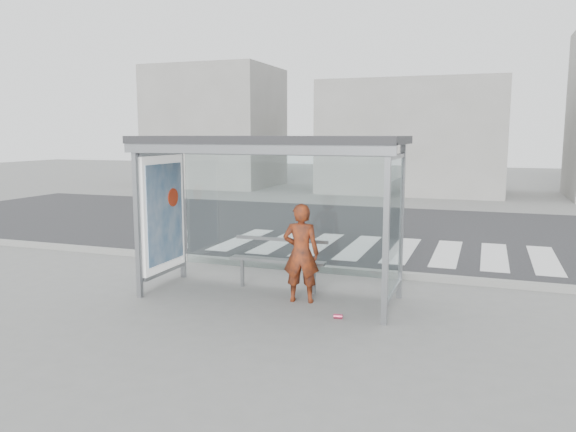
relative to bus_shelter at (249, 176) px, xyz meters
The scene contains 10 objects.
ground 2.02m from the bus_shelter, ahead, with size 80.00×80.00×0.00m, color slate.
road 7.22m from the bus_shelter, 86.94° to the left, with size 30.00×10.00×0.01m, color #242426.
curb 2.72m from the bus_shelter, 78.88° to the left, with size 30.00×0.18×0.12m, color gray.
crosswalk 5.05m from the bus_shelter, 72.83° to the left, with size 7.55×3.00×0.00m.
bus_shelter is the anchor object (origin of this frame).
building_left 20.38m from the bus_shelter, 118.23° to the left, with size 6.00×5.00×6.00m, color gray.
building_center 17.95m from the bus_shelter, 88.81° to the left, with size 8.00×5.00×5.00m, color gray.
person 1.52m from the bus_shelter, ahead, with size 0.58×0.38×1.58m, color #C33912.
bench 1.56m from the bus_shelter, 52.65° to the left, with size 1.68×0.31×0.87m.
soda_can 2.69m from the bus_shelter, 23.23° to the right, with size 0.07×0.07×0.13m, color #DE4167.
Camera 1 is at (3.26, -8.28, 2.65)m, focal length 35.00 mm.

